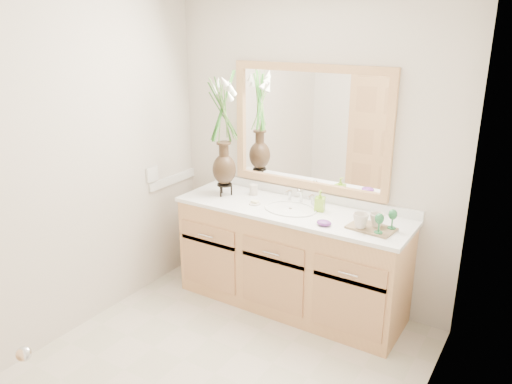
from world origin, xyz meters
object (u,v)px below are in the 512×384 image
Objects in this scene: soap_bottle at (320,202)px; flower_vase at (223,120)px; tray at (371,228)px; tumbler at (254,190)px.

flower_vase is at bearing 173.01° from soap_bottle.
tumbler is at bearing 176.83° from tray.
soap_bottle reaches higher than tumbler.
tumbler is at bearing 34.24° from flower_vase.
tumbler is 0.60× the size of soap_bottle.
soap_bottle is at bearing -4.74° from tumbler.
tray is (0.45, -0.14, -0.06)m from soap_bottle.
flower_vase reaches higher than tray.
soap_bottle is (0.62, -0.05, 0.03)m from tumbler.
flower_vase is at bearing -175.71° from tray.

